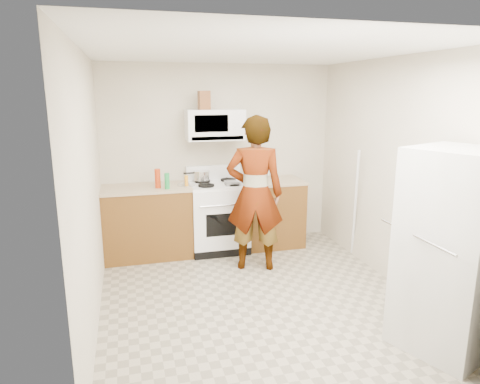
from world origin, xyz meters
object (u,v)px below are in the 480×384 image
object	(u,v)px
microwave	(215,125)
person	(255,194)
kettle	(261,172)
gas_range	(218,215)
fridge	(452,251)
saucepan	(201,175)

from	to	relation	value
microwave	person	xyz separation A→B (m)	(0.30, -0.86, -0.76)
kettle	gas_range	bearing A→B (deg)	-146.79
fridge	kettle	distance (m)	3.01
microwave	person	bearing A→B (deg)	-70.58
person	kettle	xyz separation A→B (m)	(0.37, 0.91, 0.09)
microwave	gas_range	bearing A→B (deg)	-90.00
gas_range	kettle	xyz separation A→B (m)	(0.67, 0.18, 0.54)
microwave	person	size ratio (longest dim) A/B	0.41
kettle	saucepan	size ratio (longest dim) A/B	0.80
microwave	saucepan	distance (m)	0.71
gas_range	person	world-z (taller)	person
kettle	saucepan	xyz separation A→B (m)	(-0.86, -0.00, -0.01)
person	kettle	distance (m)	0.98
person	saucepan	bearing A→B (deg)	-45.49
person	saucepan	world-z (taller)	person
kettle	saucepan	world-z (taller)	kettle
fridge	kettle	world-z (taller)	fridge
microwave	saucepan	xyz separation A→B (m)	(-0.19, 0.04, -0.69)
gas_range	person	size ratio (longest dim) A/B	0.60
gas_range	microwave	distance (m)	1.22
microwave	fridge	world-z (taller)	microwave
fridge	person	bearing A→B (deg)	95.29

